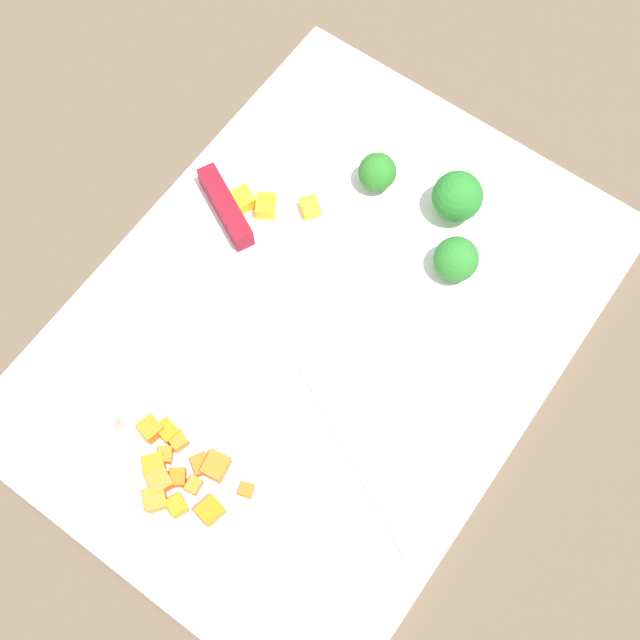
{
  "coord_description": "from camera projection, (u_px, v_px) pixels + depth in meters",
  "views": [
    {
      "loc": [
        -0.21,
        -0.15,
        0.66
      ],
      "look_at": [
        0.0,
        0.0,
        0.02
      ],
      "focal_mm": 47.96,
      "sensor_mm": 36.0,
      "label": 1
    }
  ],
  "objects": [
    {
      "name": "carrot_dice_3",
      "position": [
        196.0,
        487.0,
        0.64
      ],
      "size": [
        0.01,
        0.01,
        0.01
      ],
      "primitive_type": "cube",
      "rotation": [
        0.0,
        0.0,
        1.71
      ],
      "color": "orange",
      "rests_on": "cutting_board"
    },
    {
      "name": "broccoli_floret_2",
      "position": [
        456.0,
        259.0,
        0.7
      ],
      "size": [
        0.04,
        0.04,
        0.04
      ],
      "color": "#86BF6B",
      "rests_on": "cutting_board"
    },
    {
      "name": "carrot_dice_6",
      "position": [
        156.0,
        499.0,
        0.64
      ],
      "size": [
        0.02,
        0.02,
        0.01
      ],
      "primitive_type": "cube",
      "rotation": [
        0.0,
        0.0,
        0.89
      ],
      "color": "orange",
      "rests_on": "cutting_board"
    },
    {
      "name": "carrot_dice_2",
      "position": [
        178.0,
        477.0,
        0.65
      ],
      "size": [
        0.02,
        0.02,
        0.01
      ],
      "primitive_type": "cube",
      "rotation": [
        0.0,
        0.0,
        0.67
      ],
      "color": "orange",
      "rests_on": "cutting_board"
    },
    {
      "name": "chef_knife",
      "position": [
        263.0,
        275.0,
        0.71
      ],
      "size": [
        0.18,
        0.33,
        0.02
      ],
      "rotation": [
        0.0,
        0.0,
        4.26
      ],
      "color": "silver",
      "rests_on": "cutting_board"
    },
    {
      "name": "carrot_dice_0",
      "position": [
        201.0,
        464.0,
        0.65
      ],
      "size": [
        0.02,
        0.02,
        0.01
      ],
      "primitive_type": "cube",
      "rotation": [
        0.0,
        0.0,
        2.61
      ],
      "color": "orange",
      "rests_on": "cutting_board"
    },
    {
      "name": "carrot_dice_7",
      "position": [
        160.0,
        482.0,
        0.64
      ],
      "size": [
        0.02,
        0.02,
        0.01
      ],
      "primitive_type": "cube",
      "rotation": [
        0.0,
        0.0,
        1.14
      ],
      "color": "orange",
      "rests_on": "cutting_board"
    },
    {
      "name": "carrot_dice_9",
      "position": [
        247.0,
        490.0,
        0.64
      ],
      "size": [
        0.01,
        0.01,
        0.01
      ],
      "primitive_type": "cube",
      "rotation": [
        0.0,
        0.0,
        1.9
      ],
      "color": "orange",
      "rests_on": "cutting_board"
    },
    {
      "name": "broccoli_floret_1",
      "position": [
        457.0,
        197.0,
        0.71
      ],
      "size": [
        0.04,
        0.04,
        0.05
      ],
      "color": "#88BF61",
      "rests_on": "cutting_board"
    },
    {
      "name": "carrot_dice_10",
      "position": [
        211.0,
        511.0,
        0.63
      ],
      "size": [
        0.02,
        0.02,
        0.02
      ],
      "primitive_type": "cube",
      "rotation": [
        0.0,
        0.0,
        1.37
      ],
      "color": "orange",
      "rests_on": "cutting_board"
    },
    {
      "name": "carrot_dice_1",
      "position": [
        166.0,
        455.0,
        0.65
      ],
      "size": [
        0.02,
        0.02,
        0.01
      ],
      "primitive_type": "cube",
      "rotation": [
        0.0,
        0.0,
        0.56
      ],
      "color": "orange",
      "rests_on": "cutting_board"
    },
    {
      "name": "carrot_dice_5",
      "position": [
        181.0,
        508.0,
        0.64
      ],
      "size": [
        0.02,
        0.02,
        0.01
      ],
      "primitive_type": "cube",
      "rotation": [
        0.0,
        0.0,
        2.73
      ],
      "color": "orange",
      "rests_on": "cutting_board"
    },
    {
      "name": "prep_bowl",
      "position": [
        77.0,
        416.0,
        0.65
      ],
      "size": [
        0.07,
        0.07,
        0.04
      ],
      "primitive_type": "cylinder",
      "color": "#B8B8BE",
      "rests_on": "cutting_board"
    },
    {
      "name": "carrot_dice_8",
      "position": [
        179.0,
        441.0,
        0.66
      ],
      "size": [
        0.02,
        0.02,
        0.01
      ],
      "primitive_type": "cube",
      "rotation": [
        0.0,
        0.0,
        2.82
      ],
      "color": "orange",
      "rests_on": "cutting_board"
    },
    {
      "name": "pepper_dice_0",
      "position": [
        310.0,
        207.0,
        0.73
      ],
      "size": [
        0.02,
        0.02,
        0.01
      ],
      "primitive_type": "cube",
      "rotation": [
        0.0,
        0.0,
        0.94
      ],
      "color": "yellow",
      "rests_on": "cutting_board"
    },
    {
      "name": "carrot_dice_4",
      "position": [
        168.0,
        431.0,
        0.66
      ],
      "size": [
        0.02,
        0.02,
        0.01
      ],
      "primitive_type": "cube",
      "rotation": [
        0.0,
        0.0,
        2.98
      ],
      "color": "orange",
      "rests_on": "cutting_board"
    },
    {
      "name": "carrot_dice_13",
      "position": [
        151.0,
        429.0,
        0.66
      ],
      "size": [
        0.02,
        0.02,
        0.02
      ],
      "primitive_type": "cube",
      "rotation": [
        0.0,
        0.0,
        2.92
      ],
      "color": "orange",
      "rests_on": "cutting_board"
    },
    {
      "name": "carrot_dice_11",
      "position": [
        216.0,
        466.0,
        0.65
      ],
      "size": [
        0.02,
        0.02,
        0.02
      ],
      "primitive_type": "cube",
      "rotation": [
        0.0,
        0.0,
        0.17
      ],
      "color": "orange",
      "rests_on": "cutting_board"
    },
    {
      "name": "pepper_dice_2",
      "position": [
        266.0,
        206.0,
        0.73
      ],
      "size": [
        0.02,
        0.02,
        0.01
      ],
      "primitive_type": "cube",
      "rotation": [
        0.0,
        0.0,
        2.11
      ],
      "color": "yellow",
      "rests_on": "cutting_board"
    },
    {
      "name": "pepper_dice_1",
      "position": [
        242.0,
        200.0,
        0.73
      ],
      "size": [
        0.02,
        0.02,
        0.01
      ],
      "primitive_type": "cube",
      "rotation": [
        0.0,
        0.0,
        2.75
      ],
      "color": "yellow",
      "rests_on": "cutting_board"
    },
    {
      "name": "carrot_dice_12",
      "position": [
        155.0,
        465.0,
        0.65
      ],
      "size": [
        0.02,
        0.02,
        0.01
      ],
      "primitive_type": "cube",
      "rotation": [
        0.0,
        0.0,
        0.87
      ],
      "color": "orange",
      "rests_on": "cutting_board"
    },
    {
      "name": "broccoli_floret_0",
      "position": [
        377.0,
        172.0,
        0.73
      ],
      "size": [
        0.03,
        0.03,
        0.04
      ],
      "color": "#91B661",
      "rests_on": "cutting_board"
    },
    {
      "name": "ground_plane",
      "position": [
        320.0,
        330.0,
        0.71
      ],
      "size": [
        4.0,
        4.0,
        0.0
      ],
      "primitive_type": "plane",
      "color": "brown"
    },
    {
      "name": "cutting_board",
      "position": [
        320.0,
        327.0,
        0.7
      ],
      "size": [
        0.49,
        0.36,
        0.01
      ],
      "primitive_type": "cube",
      "color": "white",
      "rests_on": "ground_plane"
    }
  ]
}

